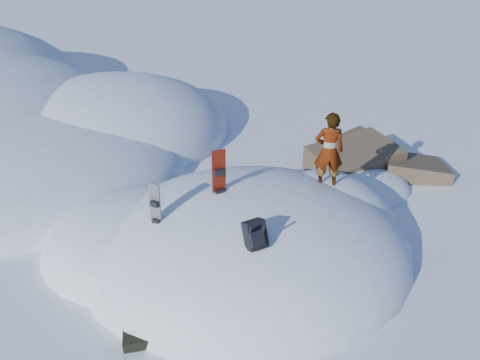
{
  "coord_description": "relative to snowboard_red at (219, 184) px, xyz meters",
  "views": [
    {
      "loc": [
        -1.36,
        -8.01,
        6.17
      ],
      "look_at": [
        -0.14,
        0.3,
        1.65
      ],
      "focal_mm": 35.0,
      "sensor_mm": 36.0,
      "label": 1
    }
  ],
  "objects": [
    {
      "name": "ground",
      "position": [
        0.58,
        -0.21,
        -1.65
      ],
      "size": [
        120.0,
        120.0,
        0.0
      ],
      "primitive_type": "plane",
      "color": "white",
      "rests_on": "ground"
    },
    {
      "name": "snow_mound",
      "position": [
        0.4,
        0.03,
        -1.65
      ],
      "size": [
        8.0,
        6.0,
        3.0
      ],
      "color": "white",
      "rests_on": "ground"
    },
    {
      "name": "rock_outcrop",
      "position": [
        4.29,
        2.8,
        -1.63
      ],
      "size": [
        4.68,
        4.41,
        1.68
      ],
      "color": "brown",
      "rests_on": "ground"
    },
    {
      "name": "snowboard_red",
      "position": [
        0.0,
        0.0,
        0.0
      ],
      "size": [
        0.29,
        0.2,
        1.53
      ],
      "rotation": [
        0.0,
        0.0,
        0.26
      ],
      "color": "#B22309",
      "rests_on": "snow_mound"
    },
    {
      "name": "snowboard_dark",
      "position": [
        -1.28,
        -0.57,
        -0.24
      ],
      "size": [
        0.23,
        0.24,
        1.33
      ],
      "rotation": [
        0.0,
        0.0,
        -0.64
      ],
      "color": "black",
      "rests_on": "snow_mound"
    },
    {
      "name": "backpack",
      "position": [
        0.45,
        -1.68,
        -0.13
      ],
      "size": [
        0.47,
        0.55,
        0.6
      ],
      "rotation": [
        0.0,
        0.0,
        0.35
      ],
      "color": "black",
      "rests_on": "snow_mound"
    },
    {
      "name": "gear_pile",
      "position": [
        -1.51,
        -2.3,
        -1.53
      ],
      "size": [
        0.9,
        0.68,
        0.24
      ],
      "rotation": [
        0.0,
        0.0,
        0.06
      ],
      "color": "black",
      "rests_on": "ground"
    },
    {
      "name": "person",
      "position": [
        2.4,
        0.43,
        0.37
      ],
      "size": [
        0.69,
        0.52,
        1.72
      ],
      "primitive_type": "imported",
      "rotation": [
        0.0,
        0.0,
        2.96
      ],
      "color": "slate",
      "rests_on": "snow_mound"
    }
  ]
}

